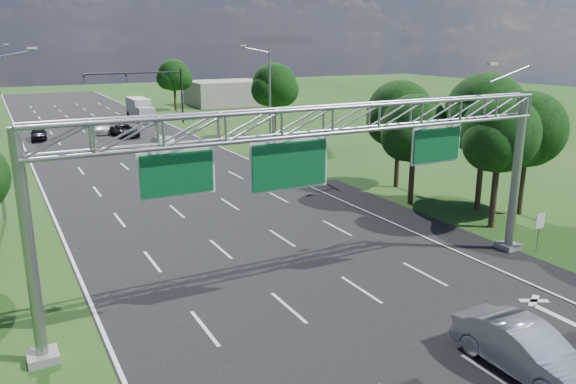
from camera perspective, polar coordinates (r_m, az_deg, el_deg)
ground at (r=40.05m, az=-10.22°, el=-0.34°), size 220.00×220.00×0.00m
road at (r=40.05m, az=-10.22°, el=-0.34°), size 18.00×180.00×0.02m
road_flare at (r=31.97m, az=17.21°, el=-4.80°), size 3.00×30.00×0.02m
sign_gantry at (r=22.61m, az=4.24°, el=5.83°), size 23.50×1.00×9.56m
regulatory_sign at (r=31.25m, az=24.20°, el=-3.02°), size 0.60×0.08×2.10m
traffic_signal at (r=74.54m, az=-13.41°, el=10.63°), size 12.21×0.24×7.00m
streetlight_r_mid at (r=52.39m, az=-2.05°, el=9.72°), size 2.97×0.22×10.16m
tree_cluster_right at (r=37.46m, az=17.25°, el=6.46°), size 9.91×14.60×8.68m
tree_verge_rd at (r=61.67m, az=-1.34°, el=10.60°), size 5.76×4.80×8.28m
tree_verge_re at (r=88.85m, az=-11.47°, el=11.42°), size 5.76×4.80×7.84m
building_right at (r=96.10m, az=-6.33°, el=9.98°), size 12.00×9.00×4.00m
silver_sedan at (r=20.47m, az=22.94°, el=-14.48°), size 1.78×5.06×1.66m
car_queue_a at (r=69.71m, az=-18.42°, el=6.22°), size 2.27×4.55×1.27m
car_queue_b at (r=66.34m, az=-16.21°, el=6.01°), size 2.73×5.04×1.34m
car_queue_c at (r=67.17m, az=-24.00°, el=5.43°), size 1.94×4.18×1.39m
car_queue_d at (r=55.48m, az=-12.40°, el=4.66°), size 1.63×4.66×1.53m
box_truck at (r=80.21m, az=-14.81°, el=8.10°), size 2.31×7.52×2.85m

